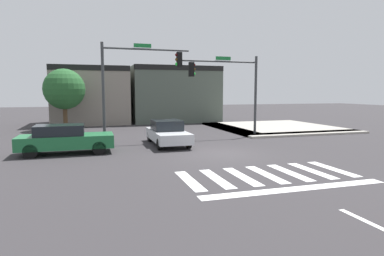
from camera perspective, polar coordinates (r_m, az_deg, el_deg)
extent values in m
plane|color=#302D30|center=(17.11, 5.22, -4.43)|extent=(120.00, 120.00, 0.00)
cube|color=silver|center=(11.96, -0.42, -9.09)|extent=(0.44, 2.79, 0.01)
cube|color=silver|center=(12.29, 4.25, -8.70)|extent=(0.44, 2.79, 0.01)
cube|color=silver|center=(12.69, 8.64, -8.27)|extent=(0.44, 2.79, 0.01)
cube|color=silver|center=(13.16, 12.73, -7.82)|extent=(0.44, 2.79, 0.01)
cube|color=silver|center=(13.69, 16.52, -7.38)|extent=(0.44, 2.79, 0.01)
cube|color=silver|center=(14.28, 20.00, -6.94)|extent=(0.44, 2.79, 0.01)
cube|color=silver|center=(14.91, 23.19, -6.51)|extent=(0.44, 2.79, 0.01)
cube|color=white|center=(11.53, 17.74, -9.99)|extent=(6.80, 0.50, 0.01)
cube|color=white|center=(9.36, 28.59, -14.32)|extent=(0.16, 2.00, 0.01)
cube|color=#9E998E|center=(26.03, 19.37, -0.91)|extent=(10.00, 1.60, 0.15)
cube|color=#9E998E|center=(28.07, 6.56, -0.09)|extent=(1.60, 10.00, 0.15)
cube|color=#9E998E|center=(29.99, 13.93, 0.17)|extent=(10.00, 10.00, 0.15)
cube|color=gray|center=(34.86, -17.13, 5.41)|extent=(7.22, 6.61, 5.61)
cube|color=black|center=(31.83, -17.28, 9.95)|extent=(7.22, 0.50, 0.50)
cube|color=#4C564C|center=(35.31, -3.10, 5.83)|extent=(8.99, 5.43, 5.79)
cube|color=black|center=(32.96, -2.05, 10.40)|extent=(8.99, 0.50, 0.50)
cylinder|color=#383A3D|center=(21.00, -15.11, 5.83)|extent=(0.18, 0.18, 6.17)
cylinder|color=#383A3D|center=(21.43, -7.82, 13.35)|extent=(5.45, 0.12, 0.12)
cube|color=black|center=(21.81, -2.21, 11.76)|extent=(0.32, 0.32, 0.95)
sphere|color=#470A0A|center=(21.80, -2.66, 12.54)|extent=(0.22, 0.22, 0.22)
sphere|color=#4C330C|center=(21.77, -2.66, 11.77)|extent=(0.22, 0.22, 0.22)
sphere|color=#1ED833|center=(21.74, -2.65, 11.00)|extent=(0.22, 0.22, 0.22)
cube|color=#197233|center=(21.42, -8.57, 13.94)|extent=(1.10, 0.03, 0.24)
cylinder|color=#383A3D|center=(24.16, 10.94, 5.39)|extent=(0.18, 0.18, 5.69)
cylinder|color=#383A3D|center=(23.07, 4.78, 11.42)|extent=(5.61, 0.12, 0.12)
cube|color=black|center=(22.36, -0.10, 10.13)|extent=(0.32, 0.32, 0.95)
sphere|color=#470A0A|center=(22.43, 0.32, 10.87)|extent=(0.22, 0.22, 0.22)
sphere|color=#4C330C|center=(22.41, 0.32, 10.12)|extent=(0.22, 0.22, 0.22)
sphere|color=#1ED833|center=(22.39, 0.32, 9.36)|extent=(0.22, 0.22, 0.22)
cube|color=#197233|center=(23.19, 5.44, 11.93)|extent=(1.10, 0.03, 0.24)
cube|color=#B7BABF|center=(19.81, -4.21, -1.27)|extent=(1.89, 4.64, 0.58)
cube|color=black|center=(20.01, -4.40, 0.50)|extent=(1.66, 1.96, 0.60)
cylinder|color=black|center=(18.55, -0.59, -2.58)|extent=(0.22, 0.63, 0.63)
cylinder|color=black|center=(18.15, -5.66, -2.81)|extent=(0.22, 0.63, 0.63)
cylinder|color=black|center=(21.56, -2.97, -1.34)|extent=(0.22, 0.63, 0.63)
cylinder|color=black|center=(21.22, -7.35, -1.51)|extent=(0.22, 0.63, 0.63)
cube|color=#1E6638|center=(18.14, -20.90, -2.17)|extent=(4.66, 1.85, 0.66)
cube|color=black|center=(18.09, -21.94, -0.33)|extent=(2.37, 1.63, 0.53)
cylinder|color=black|center=(18.94, -15.92, -2.56)|extent=(0.69, 0.22, 0.69)
cylinder|color=black|center=(17.33, -15.80, -3.36)|extent=(0.69, 0.22, 0.69)
cylinder|color=black|center=(19.15, -25.45, -2.83)|extent=(0.69, 0.22, 0.69)
cylinder|color=black|center=(17.56, -26.21, -3.65)|extent=(0.69, 0.22, 0.69)
cylinder|color=#4C3823|center=(29.68, -21.12, 2.44)|extent=(0.36, 0.36, 2.80)
sphere|color=#235628|center=(29.63, -21.27, 6.30)|extent=(3.40, 3.40, 3.40)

